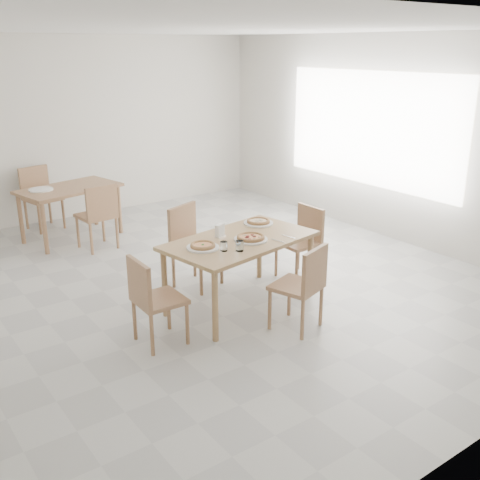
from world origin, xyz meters
TOP-DOWN VIEW (x-y plane):
  - room at (2.98, 0.30)m, footprint 7.28×7.00m
  - main_table at (-0.08, -0.76)m, footprint 1.68×1.13m
  - chair_south at (0.10, -1.55)m, footprint 0.53×0.53m
  - chair_north at (-0.19, 0.04)m, footprint 0.59×0.59m
  - chair_west at (-1.21, -0.96)m, footprint 0.43×0.43m
  - chair_east at (1.01, -0.53)m, footprint 0.43×0.43m
  - plate_margherita at (-0.54, -0.78)m, footprint 0.32×0.32m
  - plate_mushroom at (0.39, -0.47)m, footprint 0.33×0.33m
  - plate_pepperoni at (-0.02, -0.86)m, footprint 0.34×0.34m
  - pizza_margherita at (-0.54, -0.78)m, footprint 0.32×0.32m
  - pizza_mushroom at (0.39, -0.47)m, footprint 0.31×0.31m
  - pizza_pepperoni at (-0.02, -0.86)m, footprint 0.29×0.29m
  - tumbler_a at (-0.29, -1.04)m, footprint 0.08×0.08m
  - tumbler_b at (-0.42, -0.96)m, footprint 0.07×0.07m
  - napkin_holder at (-0.22, -0.59)m, footprint 0.14×0.11m
  - fork_a at (0.19, -1.04)m, footprint 0.05×0.17m
  - fork_b at (0.36, -1.01)m, footprint 0.05×0.18m
  - second_table at (-0.72, 2.45)m, footprint 1.47×1.03m
  - chair_back_s at (-0.58, 1.75)m, footprint 0.49×0.49m
  - chair_back_n at (-0.91, 3.21)m, footprint 0.54×0.54m
  - plate_empty at (-1.09, 2.50)m, footprint 0.32×0.32m

SIDE VIEW (x-z plane):
  - chair_east at x=1.01m, z-range 0.07..0.92m
  - chair_west at x=-1.21m, z-range 0.07..0.92m
  - chair_south at x=0.10m, z-range 0.07..0.93m
  - chair_back_s at x=-0.58m, z-range 0.07..0.98m
  - chair_back_n at x=-0.91m, z-range 0.07..1.00m
  - chair_north at x=-0.19m, z-range 0.07..1.00m
  - second_table at x=-0.72m, z-range 0.28..1.03m
  - main_table at x=-0.08m, z-range 0.30..1.05m
  - fork_a at x=0.19m, z-range 0.75..0.76m
  - fork_b at x=0.36m, z-range 0.75..0.76m
  - plate_margherita at x=-0.54m, z-range 0.75..0.77m
  - plate_mushroom at x=0.39m, z-range 0.75..0.77m
  - plate_pepperoni at x=-0.02m, z-range 0.75..0.77m
  - plate_empty at x=-1.09m, z-range 0.75..0.77m
  - pizza_margherita at x=-0.54m, z-range 0.76..0.80m
  - pizza_mushroom at x=0.39m, z-range 0.76..0.80m
  - pizza_pepperoni at x=-0.02m, z-range 0.77..0.80m
  - tumbler_b at x=-0.42m, z-range 0.75..0.84m
  - tumbler_a at x=-0.29m, z-range 0.75..0.85m
  - napkin_holder at x=-0.22m, z-range 0.75..0.89m
  - room at x=2.98m, z-range -2.00..5.00m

